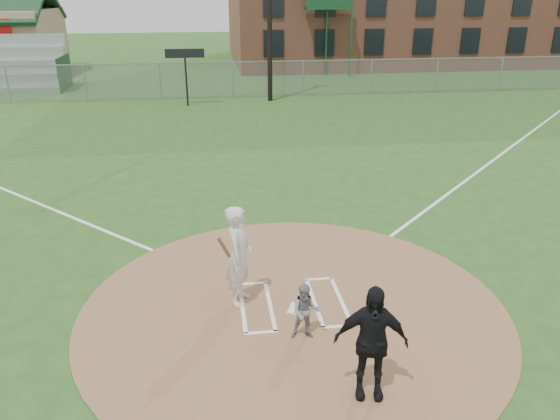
{
  "coord_description": "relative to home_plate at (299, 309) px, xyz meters",
  "views": [
    {
      "loc": [
        -1.5,
        -9.13,
        5.94
      ],
      "look_at": [
        0.0,
        2.0,
        1.3
      ],
      "focal_mm": 35.0,
      "sensor_mm": 36.0,
      "label": 1
    }
  ],
  "objects": [
    {
      "name": "ground",
      "position": [
        -0.1,
        0.08,
        -0.03
      ],
      "size": [
        140.0,
        140.0,
        0.0
      ],
      "primitive_type": "plane",
      "color": "#254F1B",
      "rests_on": "ground"
    },
    {
      "name": "dirt_circle",
      "position": [
        -0.1,
        0.08,
        -0.02
      ],
      "size": [
        8.4,
        8.4,
        0.02
      ],
      "primitive_type": "cylinder",
      "color": "#916744",
      "rests_on": "ground"
    },
    {
      "name": "home_plate",
      "position": [
        0.0,
        0.0,
        0.0
      ],
      "size": [
        0.54,
        0.54,
        0.03
      ],
      "primitive_type": "cube",
      "rotation": [
        0.0,
        0.0,
        -0.4
      ],
      "color": "silver",
      "rests_on": "dirt_circle"
    },
    {
      "name": "foul_line_first",
      "position": [
        8.9,
        9.08,
        -0.03
      ],
      "size": [
        17.04,
        17.04,
        0.01
      ],
      "primitive_type": "cube",
      "rotation": [
        0.0,
        0.0,
        -0.79
      ],
      "color": "white",
      "rests_on": "ground"
    },
    {
      "name": "catcher",
      "position": [
        -0.04,
        -0.89,
        0.52
      ],
      "size": [
        0.56,
        0.46,
        1.07
      ],
      "primitive_type": "imported",
      "rotation": [
        0.0,
        0.0,
        -0.12
      ],
      "color": "gray",
      "rests_on": "dirt_circle"
    },
    {
      "name": "umpire",
      "position": [
        0.66,
        -2.47,
        0.94
      ],
      "size": [
        1.19,
        0.68,
        1.91
      ],
      "primitive_type": "imported",
      "rotation": [
        0.0,
        0.0,
        -0.2
      ],
      "color": "black",
      "rests_on": "dirt_circle"
    },
    {
      "name": "batters_boxes",
      "position": [
        -0.1,
        0.23,
        -0.01
      ],
      "size": [
        2.08,
        1.88,
        0.01
      ],
      "color": "white",
      "rests_on": "dirt_circle"
    },
    {
      "name": "batter_at_plate",
      "position": [
        -1.13,
        0.48,
        1.02
      ],
      "size": [
        0.8,
        1.12,
        2.06
      ],
      "color": "silver",
      "rests_on": "dirt_circle"
    },
    {
      "name": "outfield_fence",
      "position": [
        -0.1,
        22.08,
        0.98
      ],
      "size": [
        56.08,
        0.08,
        2.03
      ],
      "color": "slate",
      "rests_on": "ground"
    },
    {
      "name": "bleachers",
      "position": [
        -13.1,
        26.28,
        1.56
      ],
      "size": [
        6.08,
        3.2,
        3.2
      ],
      "color": "#B7BABF",
      "rests_on": "ground"
    },
    {
      "name": "scoreboard_sign",
      "position": [
        -2.6,
        20.28,
        2.35
      ],
      "size": [
        2.0,
        0.1,
        2.93
      ],
      "color": "black",
      "rests_on": "ground"
    }
  ]
}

